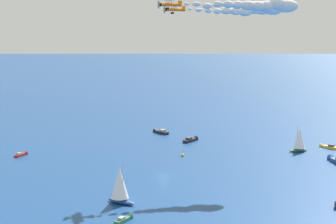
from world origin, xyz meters
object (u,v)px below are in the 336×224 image
at_px(sailboat_outer_ring_b, 299,139).
at_px(marker_buoy, 183,155).
at_px(motorboat_far_stbd, 160,132).
at_px(wingwalker_wingman, 174,2).
at_px(motorboat_offshore, 21,155).
at_px(sailboat_outer_ring_a, 120,185).
at_px(biplane_wingman, 174,9).
at_px(motorboat_inshore, 124,219).
at_px(motorboat_near_centre, 191,140).
at_px(biplane_lead, 169,4).
at_px(motorboat_mid_cluster, 328,147).

bearing_deg(sailboat_outer_ring_b, marker_buoy, 29.55).
distance_m(motorboat_far_stbd, wingwalker_wingman, 79.89).
relative_size(motorboat_offshore, sailboat_outer_ring_b, 0.61).
bearing_deg(motorboat_offshore, sailboat_outer_ring_a, 145.52).
height_order(marker_buoy, biplane_wingman, biplane_wingman).
distance_m(sailboat_outer_ring_a, wingwalker_wingman, 61.85).
relative_size(motorboat_far_stbd, motorboat_inshore, 1.40).
xyz_separation_m(motorboat_far_stbd, motorboat_offshore, (31.17, 56.81, -0.20)).
bearing_deg(wingwalker_wingman, motorboat_far_stbd, -65.56).
distance_m(motorboat_near_centre, motorboat_offshore, 66.09).
bearing_deg(biplane_lead, motorboat_inshore, 92.33).
height_order(motorboat_mid_cluster, sailboat_outer_ring_b, sailboat_outer_ring_b).
height_order(motorboat_far_stbd, motorboat_inshore, motorboat_far_stbd).
xyz_separation_m(motorboat_far_stbd, motorboat_mid_cluster, (-69.83, 7.26, -0.10)).
bearing_deg(motorboat_offshore, sailboat_outer_ring_b, -156.40).
relative_size(motorboat_far_stbd, biplane_wingman, 1.22).
height_order(motorboat_near_centre, motorboat_far_stbd, motorboat_far_stbd).
distance_m(motorboat_offshore, biplane_lead, 80.24).
height_order(motorboat_far_stbd, motorboat_mid_cluster, motorboat_far_stbd).
distance_m(marker_buoy, wingwalker_wingman, 54.89).
distance_m(marker_buoy, biplane_wingman, 52.84).
relative_size(motorboat_inshore, motorboat_mid_cluster, 0.83).
height_order(motorboat_near_centre, motorboat_mid_cluster, motorboat_near_centre).
bearing_deg(marker_buoy, motorboat_near_centre, -79.08).
relative_size(motorboat_far_stbd, wingwalker_wingman, 5.49).
bearing_deg(motorboat_mid_cluster, marker_buoy, 33.26).
bearing_deg(motorboat_far_stbd, marker_buoy, 120.60).
bearing_deg(motorboat_inshore, motorboat_near_centre, -82.10).
height_order(sailboat_outer_ring_b, biplane_wingman, biplane_wingman).
distance_m(sailboat_outer_ring_a, biplane_lead, 52.11).
bearing_deg(sailboat_outer_ring_b, motorboat_far_stbd, -15.63).
bearing_deg(motorboat_mid_cluster, motorboat_far_stbd, -5.94).
distance_m(motorboat_near_centre, wingwalker_wingman, 67.86).
relative_size(motorboat_far_stbd, marker_buoy, 3.99).
bearing_deg(motorboat_near_centre, motorboat_mid_cluster, -174.60).
height_order(motorboat_far_stbd, sailboat_outer_ring_a, sailboat_outer_ring_a).
bearing_deg(motorboat_mid_cluster, biplane_wingman, 47.09).
height_order(motorboat_far_stbd, marker_buoy, marker_buoy).
relative_size(sailboat_outer_ring_b, wingwalker_wingman, 6.44).
xyz_separation_m(sailboat_outer_ring_b, marker_buoy, (37.68, 21.37, -4.10)).
xyz_separation_m(marker_buoy, biplane_wingman, (-2.54, 17.10, 49.93)).
bearing_deg(motorboat_inshore, motorboat_mid_cluster, -111.44).
height_order(motorboat_inshore, motorboat_mid_cluster, motorboat_mid_cluster).
bearing_deg(motorboat_offshore, motorboat_mid_cluster, -153.87).
distance_m(motorboat_inshore, sailboat_outer_ring_a, 14.36).
height_order(motorboat_near_centre, biplane_wingman, biplane_wingman).
bearing_deg(motorboat_far_stbd, wingwalker_wingman, 114.44).
distance_m(motorboat_offshore, wingwalker_wingman, 76.68).
relative_size(motorboat_offshore, biplane_wingman, 0.88).
relative_size(sailboat_outer_ring_b, biplane_lead, 1.43).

